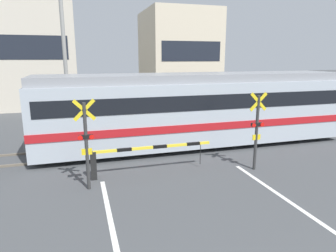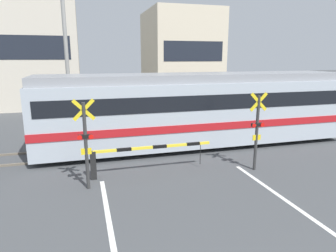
{
  "view_description": "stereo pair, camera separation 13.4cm",
  "coord_description": "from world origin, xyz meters",
  "px_view_note": "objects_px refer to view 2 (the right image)",
  "views": [
    {
      "loc": [
        -3.14,
        -1.02,
        4.13
      ],
      "look_at": [
        0.0,
        9.49,
        1.6
      ],
      "focal_mm": 32.0,
      "sensor_mm": 36.0,
      "label": 1
    },
    {
      "loc": [
        -3.01,
        -1.06,
        4.13
      ],
      "look_at": [
        0.0,
        9.49,
        1.6
      ],
      "focal_mm": 32.0,
      "sensor_mm": 36.0,
      "label": 2
    }
  ],
  "objects_px": {
    "crossing_barrier_near": "(130,155)",
    "commuter_train": "(197,108)",
    "crossing_signal_right": "(257,128)",
    "pedestrian": "(124,106)",
    "crossing_signal_left": "(86,141)",
    "crossing_barrier_far": "(169,119)"
  },
  "relations": [
    {
      "from": "crossing_barrier_far",
      "to": "crossing_signal_right",
      "type": "bearing_deg",
      "value": -77.34
    },
    {
      "from": "crossing_signal_right",
      "to": "pedestrian",
      "type": "relative_size",
      "value": 1.71
    },
    {
      "from": "commuter_train",
      "to": "crossing_barrier_near",
      "type": "relative_size",
      "value": 3.31
    },
    {
      "from": "commuter_train",
      "to": "pedestrian",
      "type": "bearing_deg",
      "value": 111.85
    },
    {
      "from": "crossing_barrier_near",
      "to": "crossing_signal_right",
      "type": "relative_size",
      "value": 1.51
    },
    {
      "from": "crossing_barrier_near",
      "to": "crossing_signal_left",
      "type": "relative_size",
      "value": 1.51
    },
    {
      "from": "commuter_train",
      "to": "crossing_signal_right",
      "type": "xyz_separation_m",
      "value": [
        0.9,
        -3.67,
        -0.22
      ]
    },
    {
      "from": "commuter_train",
      "to": "pedestrian",
      "type": "height_order",
      "value": "commuter_train"
    },
    {
      "from": "crossing_barrier_far",
      "to": "crossing_signal_right",
      "type": "height_order",
      "value": "crossing_signal_right"
    },
    {
      "from": "crossing_barrier_near",
      "to": "crossing_signal_left",
      "type": "xyz_separation_m",
      "value": [
        -1.46,
        -0.75,
        0.84
      ]
    },
    {
      "from": "crossing_signal_right",
      "to": "pedestrian",
      "type": "xyz_separation_m",
      "value": [
        -3.5,
        10.17,
        -0.62
      ]
    },
    {
      "from": "crossing_barrier_near",
      "to": "crossing_signal_left",
      "type": "bearing_deg",
      "value": -152.72
    },
    {
      "from": "crossing_barrier_near",
      "to": "commuter_train",
      "type": "bearing_deg",
      "value": 38.45
    },
    {
      "from": "commuter_train",
      "to": "crossing_barrier_far",
      "type": "height_order",
      "value": "commuter_train"
    },
    {
      "from": "commuter_train",
      "to": "crossing_signal_left",
      "type": "relative_size",
      "value": 5.0
    },
    {
      "from": "crossing_barrier_near",
      "to": "crossing_barrier_far",
      "type": "xyz_separation_m",
      "value": [
        3.11,
        5.75,
        0.0
      ]
    },
    {
      "from": "crossing_signal_right",
      "to": "pedestrian",
      "type": "distance_m",
      "value": 10.77
    },
    {
      "from": "crossing_barrier_near",
      "to": "pedestrian",
      "type": "relative_size",
      "value": 2.58
    },
    {
      "from": "crossing_barrier_near",
      "to": "crossing_barrier_far",
      "type": "relative_size",
      "value": 1.0
    },
    {
      "from": "crossing_signal_right",
      "to": "crossing_barrier_far",
      "type": "bearing_deg",
      "value": 102.66
    },
    {
      "from": "crossing_signal_left",
      "to": "crossing_signal_right",
      "type": "height_order",
      "value": "same"
    },
    {
      "from": "commuter_train",
      "to": "crossing_barrier_near",
      "type": "height_order",
      "value": "commuter_train"
    }
  ]
}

